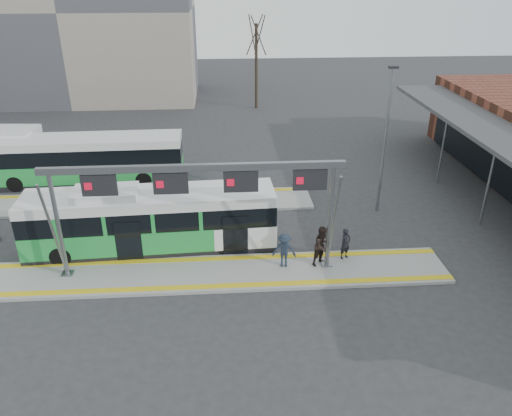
{
  "coord_description": "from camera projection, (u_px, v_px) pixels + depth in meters",
  "views": [
    {
      "loc": [
        0.79,
        -19.47,
        12.84
      ],
      "look_at": [
        2.34,
        3.0,
        1.91
      ],
      "focal_mm": 35.0,
      "sensor_mm": 36.0,
      "label": 1
    }
  ],
  "objects": [
    {
      "name": "passenger_c",
      "position": [
        284.0,
        250.0,
        23.06
      ],
      "size": [
        1.18,
        0.78,
        1.7
      ],
      "primitive_type": "imported",
      "rotation": [
        0.0,
        0.0,
        -0.14
      ],
      "color": "#1F2938",
      "rests_on": "platform_main"
    },
    {
      "name": "tactile_second",
      "position": [
        147.0,
        193.0,
        30.93
      ],
      "size": [
        20.0,
        0.35,
        0.02
      ],
      "color": "yellow",
      "rests_on": "platform_second"
    },
    {
      "name": "platform_second",
      "position": [
        145.0,
        202.0,
        29.93
      ],
      "size": [
        20.0,
        3.0,
        0.15
      ],
      "primitive_type": "cube",
      "color": "gray",
      "rests_on": "ground"
    },
    {
      "name": "gantry",
      "position": [
        198.0,
        188.0,
        21.36
      ],
      "size": [
        13.0,
        1.68,
        5.2
      ],
      "color": "slate",
      "rests_on": "platform_main"
    },
    {
      "name": "lamp_east",
      "position": [
        385.0,
        139.0,
        27.22
      ],
      "size": [
        0.5,
        0.25,
        8.24
      ],
      "color": "slate",
      "rests_on": "ground"
    },
    {
      "name": "apartment_block",
      "position": [
        73.0,
        6.0,
        50.45
      ],
      "size": [
        24.5,
        12.5,
        18.4
      ],
      "color": "gray",
      "rests_on": "ground"
    },
    {
      "name": "tree_mid",
      "position": [
        256.0,
        36.0,
        47.18
      ],
      "size": [
        1.4,
        1.4,
        9.11
      ],
      "color": "#382B21",
      "rests_on": "ground"
    },
    {
      "name": "ground",
      "position": [
        210.0,
        275.0,
        23.03
      ],
      "size": [
        120.0,
        120.0,
        0.0
      ],
      "primitive_type": "plane",
      "color": "#2D2D30",
      "rests_on": "ground"
    },
    {
      "name": "bg_bus_green",
      "position": [
        87.0,
        160.0,
        32.3
      ],
      "size": [
        12.33,
        2.86,
        3.07
      ],
      "rotation": [
        0.0,
        0.0,
        0.02
      ],
      "color": "black",
      "rests_on": "ground"
    },
    {
      "name": "hero_bus",
      "position": [
        151.0,
        221.0,
        24.57
      ],
      "size": [
        12.24,
        3.17,
        3.34
      ],
      "rotation": [
        0.0,
        0.0,
        0.05
      ],
      "color": "black",
      "rests_on": "ground"
    },
    {
      "name": "passenger_b",
      "position": [
        322.0,
        246.0,
        23.19
      ],
      "size": [
        1.2,
        1.13,
        1.95
      ],
      "primitive_type": "imported",
      "rotation": [
        0.0,
        0.0,
        0.56
      ],
      "color": "black",
      "rests_on": "platform_main"
    },
    {
      "name": "platform_main",
      "position": [
        210.0,
        273.0,
        23.0
      ],
      "size": [
        22.0,
        3.0,
        0.15
      ],
      "primitive_type": "cube",
      "color": "gray",
      "rests_on": "ground"
    },
    {
      "name": "tactile_main",
      "position": [
        210.0,
        272.0,
        22.96
      ],
      "size": [
        22.0,
        2.65,
        0.02
      ],
      "color": "yellow",
      "rests_on": "platform_main"
    },
    {
      "name": "passenger_a",
      "position": [
        345.0,
        244.0,
        23.77
      ],
      "size": [
        0.68,
        0.6,
        1.56
      ],
      "primitive_type": "imported",
      "rotation": [
        0.0,
        0.0,
        0.51
      ],
      "color": "black",
      "rests_on": "platform_main"
    },
    {
      "name": "tree_left",
      "position": [
        176.0,
        46.0,
        48.03
      ],
      "size": [
        1.4,
        1.4,
        7.76
      ],
      "color": "#382B21",
      "rests_on": "ground"
    }
  ]
}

